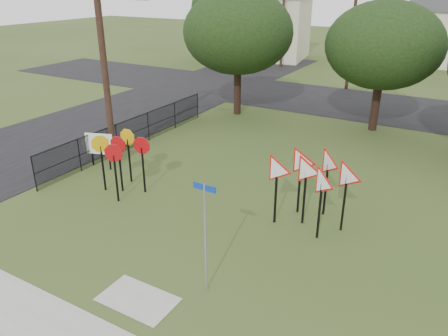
# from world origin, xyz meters

# --- Properties ---
(ground) EXTENTS (140.00, 140.00, 0.00)m
(ground) POSITION_xyz_m (0.00, 0.00, 0.00)
(ground) COLOR #31461A
(street_left) EXTENTS (8.00, 50.00, 0.02)m
(street_left) POSITION_xyz_m (-12.00, 10.00, 0.01)
(street_left) COLOR black
(street_left) RESTS_ON ground
(street_far) EXTENTS (60.00, 8.00, 0.02)m
(street_far) POSITION_xyz_m (0.00, 20.00, 0.01)
(street_far) COLOR black
(street_far) RESTS_ON ground
(curb_pad) EXTENTS (2.00, 1.20, 0.02)m
(curb_pad) POSITION_xyz_m (0.00, -2.40, 0.01)
(curb_pad) COLOR #9C9B94
(curb_pad) RESTS_ON ground
(street_name_sign) EXTENTS (0.65, 0.06, 3.14)m
(street_name_sign) POSITION_xyz_m (1.33, -1.16, 1.79)
(street_name_sign) COLOR #9EA2A7
(street_name_sign) RESTS_ON ground
(stop_sign_cluster) EXTENTS (2.09, 1.77, 2.29)m
(stop_sign_cluster) POSITION_xyz_m (-4.66, 2.28, 1.71)
(stop_sign_cluster) COLOR black
(stop_sign_cluster) RESTS_ON ground
(yield_sign_cluster) EXTENTS (3.19, 2.24, 2.52)m
(yield_sign_cluster) POSITION_xyz_m (2.48, 3.57, 1.85)
(yield_sign_cluster) COLOR black
(yield_sign_cluster) RESTS_ON ground
(info_board) EXTENTS (1.20, 0.45, 1.57)m
(info_board) POSITION_xyz_m (-7.15, 3.56, 1.04)
(info_board) COLOR black
(info_board) RESTS_ON ground
(utility_pole_main) EXTENTS (3.55, 0.33, 10.00)m
(utility_pole_main) POSITION_xyz_m (-7.24, 4.50, 5.21)
(utility_pole_main) COLOR #39241A
(utility_pole_main) RESTS_ON ground
(far_pole_a) EXTENTS (1.40, 0.24, 9.00)m
(far_pole_a) POSITION_xyz_m (-2.00, 24.00, 4.60)
(far_pole_a) COLOR #39241A
(far_pole_a) RESTS_ON ground
(far_pole_c) EXTENTS (1.40, 0.24, 9.00)m
(far_pole_c) POSITION_xyz_m (-10.00, 30.00, 4.60)
(far_pole_c) COLOR #39241A
(far_pole_c) RESTS_ON ground
(fence_run) EXTENTS (0.05, 11.55, 1.50)m
(fence_run) POSITION_xyz_m (-7.60, 6.25, 0.78)
(fence_run) COLOR black
(fence_run) RESTS_ON ground
(house_left) EXTENTS (10.58, 8.88, 7.20)m
(house_left) POSITION_xyz_m (-14.00, 34.00, 3.65)
(house_left) COLOR beige
(house_left) RESTS_ON ground
(tree_near_left) EXTENTS (6.40, 6.40, 7.27)m
(tree_near_left) POSITION_xyz_m (-6.00, 14.00, 4.86)
(tree_near_left) COLOR black
(tree_near_left) RESTS_ON ground
(tree_near_mid) EXTENTS (6.00, 6.00, 6.80)m
(tree_near_mid) POSITION_xyz_m (2.00, 15.00, 4.54)
(tree_near_mid) COLOR black
(tree_near_mid) RESTS_ON ground
(tree_far_left) EXTENTS (6.80, 6.80, 7.73)m
(tree_far_left) POSITION_xyz_m (-16.00, 30.00, 5.17)
(tree_far_left) COLOR black
(tree_far_left) RESTS_ON ground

